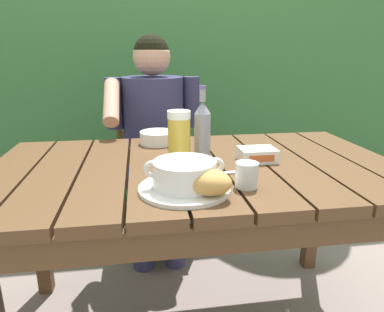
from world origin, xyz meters
TOP-DOWN VIEW (x-y plane):
  - dining_table at (0.00, 0.00)m, footprint 1.42×0.82m
  - hedge_backdrop at (0.09, 1.71)m, footprint 4.18×0.98m
  - chair_near_diner at (-0.12, 0.85)m, footprint 0.44×0.44m
  - person_eating at (-0.12, 0.65)m, footprint 0.48×0.47m
  - serving_plate at (-0.07, -0.23)m, footprint 0.26×0.26m
  - soup_bowl at (-0.07, -0.23)m, footprint 0.23×0.18m
  - bread_roll at (-0.02, -0.30)m, footprint 0.15×0.14m
  - beer_glass at (-0.06, -0.03)m, footprint 0.08×0.08m
  - beer_bottle at (0.02, 0.01)m, footprint 0.06×0.06m
  - water_glass_small at (0.11, -0.24)m, footprint 0.07×0.07m
  - butter_tub at (0.22, 0.00)m, footprint 0.13×0.10m
  - table_knife at (0.05, -0.12)m, footprint 0.16×0.04m
  - diner_bowl at (-0.12, 0.30)m, footprint 0.15×0.15m

SIDE VIEW (x-z plane):
  - chair_near_diner at x=-0.12m, z-range -0.02..0.95m
  - dining_table at x=0.00m, z-range 0.27..1.00m
  - person_eating at x=-0.12m, z-range 0.11..1.30m
  - table_knife at x=0.05m, z-range 0.73..0.74m
  - serving_plate at x=-0.07m, z-range 0.73..0.74m
  - butter_tub at x=0.22m, z-range 0.73..0.78m
  - diner_bowl at x=-0.12m, z-range 0.73..0.78m
  - water_glass_small at x=0.11m, z-range 0.73..0.80m
  - bread_roll at x=-0.02m, z-range 0.74..0.81m
  - soup_bowl at x=-0.07m, z-range 0.74..0.82m
  - beer_glass at x=-0.06m, z-range 0.73..0.92m
  - beer_bottle at x=0.02m, z-range 0.71..0.98m
  - hedge_backdrop at x=0.09m, z-range -0.08..2.78m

